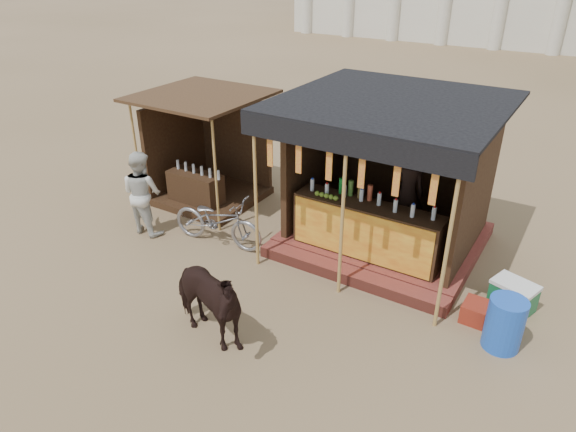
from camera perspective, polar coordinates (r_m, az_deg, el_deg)
The scene contains 9 objects.
ground at distance 7.90m, azimuth -6.28°, elevation -11.72°, with size 120.00×120.00×0.00m, color #846B4C.
main_stall at distance 9.44m, azimuth 10.94°, elevation 2.28°, with size 3.60×3.61×2.78m.
secondary_stall at distance 11.42m, azimuth -9.25°, elevation 6.02°, with size 2.40×2.40×2.38m.
cow at distance 7.25m, azimuth -9.25°, elevation -9.46°, with size 0.71×1.55×1.31m, color black.
motorbike at distance 9.63m, azimuth -7.83°, elevation -0.50°, with size 0.65×1.86×0.98m, color gray.
bystander at distance 10.21m, azimuth -15.88°, elevation 2.49°, with size 0.81×0.63×1.66m, color silver.
blue_barrel at distance 7.81m, azimuth 22.92°, elevation -10.97°, with size 0.51×0.51×0.79m, color blue.
red_crate at distance 8.31m, azimuth 20.07°, elevation -9.93°, with size 0.36×0.42×0.30m, color maroon.
cooler at distance 8.72m, azimuth 23.74°, elevation -8.08°, with size 0.74×0.62×0.46m.
Camera 1 is at (3.92, -4.70, 4.98)m, focal length 32.00 mm.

